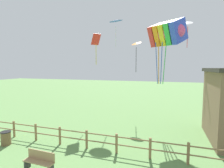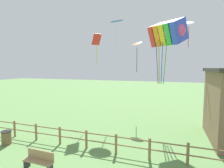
{
  "view_description": "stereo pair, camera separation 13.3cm",
  "coord_description": "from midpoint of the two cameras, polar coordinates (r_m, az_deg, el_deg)",
  "views": [
    {
      "loc": [
        3.59,
        -1.47,
        4.76
      ],
      "look_at": [
        0.0,
        9.49,
        3.68
      ],
      "focal_mm": 28.0,
      "sensor_mm": 36.0,
      "label": 1
    },
    {
      "loc": [
        3.72,
        -1.43,
        4.76
      ],
      "look_at": [
        0.0,
        9.49,
        3.68
      ],
      "focal_mm": 28.0,
      "sensor_mm": 36.0,
      "label": 2
    }
  ],
  "objects": [
    {
      "name": "kite_rainbow_parafoil",
      "position": [
        14.33,
        17.98,
        15.59
      ],
      "size": [
        3.44,
        3.21,
        4.9
      ],
      "color": "#E54C8C"
    },
    {
      "name": "kite_white_delta",
      "position": [
        19.89,
        24.04,
        17.64
      ],
      "size": [
        0.99,
        0.91,
        2.74
      ],
      "color": "white"
    },
    {
      "name": "trash_bin",
      "position": [
        13.09,
        -30.96,
        -14.79
      ],
      "size": [
        0.61,
        0.61,
        0.84
      ],
      "color": "brown",
      "rests_on": "ground_plane"
    },
    {
      "name": "wooden_fence",
      "position": [
        10.5,
        -3.32,
        -17.82
      ],
      "size": [
        20.37,
        0.14,
        1.11
      ],
      "color": "olive",
      "rests_on": "ground_plane"
    },
    {
      "name": "kite_red_diamond",
      "position": [
        16.79,
        -4.81,
        13.28
      ],
      "size": [
        0.95,
        0.98,
        2.82
      ],
      "color": "red"
    },
    {
      "name": "kite_orange_delta",
      "position": [
        18.0,
        8.38,
        12.66
      ],
      "size": [
        1.32,
        1.3,
        3.12
      ],
      "color": "orange"
    },
    {
      "name": "kite_blue_delta",
      "position": [
        18.5,
        1.72,
        19.88
      ],
      "size": [
        1.87,
        1.87,
        2.75
      ],
      "color": "blue"
    },
    {
      "name": "park_bench_near_fence",
      "position": [
        9.46,
        -22.32,
        -21.97
      ],
      "size": [
        1.53,
        0.45,
        0.9
      ],
      "color": "#9E7F56",
      "rests_on": "ground_plane"
    }
  ]
}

